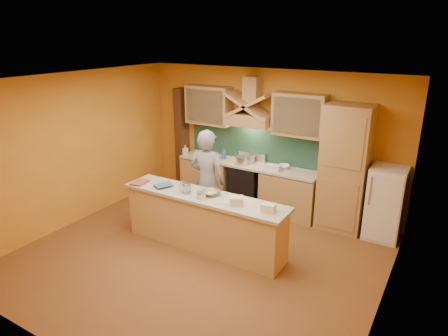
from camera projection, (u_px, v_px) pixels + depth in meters
The scene contains 36 objects.
floor at pixel (200, 256), 6.49m from camera, with size 5.50×5.00×0.01m, color brown.
ceiling at pixel (196, 81), 5.58m from camera, with size 5.50×5.00×0.01m, color white.
wall_back at pixel (268, 139), 8.06m from camera, with size 5.50×0.02×2.80m, color orange.
wall_front at pixel (57, 248), 4.01m from camera, with size 5.50×0.02×2.80m, color orange.
wall_left at pixel (75, 149), 7.37m from camera, with size 0.02×5.00×2.80m, color orange.
wall_right at pixel (390, 216), 4.70m from camera, with size 0.02×5.00×2.80m, color orange.
base_cabinet_left at pixel (209, 178), 8.74m from camera, with size 1.10×0.60×0.86m, color tan.
base_cabinet_right at pixel (290, 195), 7.82m from camera, with size 1.10×0.60×0.86m, color tan.
counter_top at pixel (247, 164), 8.13m from camera, with size 3.00×0.62×0.04m, color beige.
stove at pixel (247, 185), 8.27m from camera, with size 0.60×0.58×0.90m, color black.
backsplash at pixel (254, 144), 8.25m from camera, with size 3.00×0.03×0.70m, color #1C3D32.
range_hood at pixel (249, 119), 7.87m from camera, with size 0.92×0.50×0.24m, color tan.
hood_chimney at pixel (252, 89), 7.76m from camera, with size 0.30×0.30×0.50m, color tan.
upper_cabinet_left at pixel (209, 105), 8.36m from camera, with size 1.00×0.35×0.80m, color tan.
upper_cabinet_right at pixel (299, 115), 7.39m from camera, with size 1.00×0.35×0.80m, color tan.
pantry_column at pixel (345, 169), 7.10m from camera, with size 0.80×0.60×2.30m, color tan.
fridge at pixel (385, 203), 6.89m from camera, with size 0.58×0.60×1.30m, color white.
trim_column_left at pixel (182, 139), 9.02m from camera, with size 0.20×0.30×2.30m, color #472816.
island_body at pixel (204, 223), 6.64m from camera, with size 2.80×0.55×0.88m, color tan.
island_top at pixel (204, 197), 6.48m from camera, with size 2.90×0.62×0.05m, color beige.
person at pixel (207, 181), 7.11m from camera, with size 0.68×0.45×1.88m, color gray.
pot_large at pixel (242, 161), 8.07m from camera, with size 0.27×0.27×0.16m, color #BABAC1.
pot_small at pixel (250, 160), 8.12m from camera, with size 0.18×0.18×0.16m, color #ADADB4.
soap_bottle_a at pixel (185, 150), 8.67m from camera, with size 0.10×0.10×0.21m, color beige.
soap_bottle_b at pixel (224, 153), 8.36m from camera, with size 0.10×0.10×0.27m, color #2E4E7E.
bowl_back at pixel (284, 166), 7.82m from camera, with size 0.22×0.22×0.07m, color white.
dish_rack at pixel (274, 167), 7.73m from camera, with size 0.26×0.21×0.09m, color white.
book_lower at pixel (134, 181), 7.02m from camera, with size 0.23×0.31×0.03m, color #A84B3C.
book_upper at pixel (161, 183), 6.89m from camera, with size 0.21×0.29×0.02m, color #3B6582.
jar_large at pixel (187, 189), 6.53m from camera, with size 0.15×0.15×0.15m, color white.
jar_small at pixel (184, 187), 6.60m from camera, with size 0.13×0.13×0.15m, color white.
kitchen_scale at pixel (201, 196), 6.34m from camera, with size 0.11×0.11×0.09m, color silver.
mixing_bowl at pixel (211, 193), 6.48m from camera, with size 0.30×0.30×0.07m, color white.
cloth at pixel (231, 203), 6.15m from camera, with size 0.24×0.18×0.02m, color beige.
grocery_bag_a at pixel (236, 201), 6.09m from camera, with size 0.21×0.17×0.13m, color beige.
grocery_bag_b at pixel (269, 208), 5.86m from camera, with size 0.20×0.16×0.12m, color beige.
Camera 1 is at (3.26, -4.66, 3.46)m, focal length 32.00 mm.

